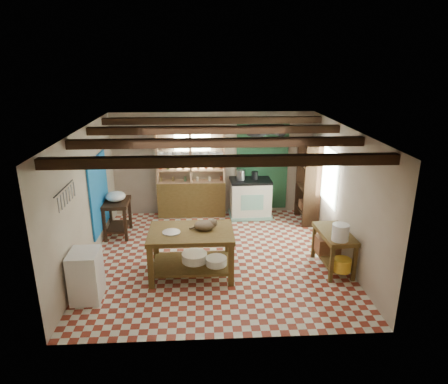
{
  "coord_description": "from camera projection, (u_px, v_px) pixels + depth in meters",
  "views": [
    {
      "loc": [
        -0.27,
        -7.26,
        3.83
      ],
      "look_at": [
        0.16,
        0.3,
        1.29
      ],
      "focal_mm": 32.0,
      "sensor_mm": 36.0,
      "label": 1
    }
  ],
  "objects": [
    {
      "name": "ceiling_beams",
      "position": [
        216.0,
        136.0,
        7.32
      ],
      "size": [
        5.0,
        3.8,
        0.15
      ],
      "primitive_type": "cube",
      "color": "#352012",
      "rests_on": "ceiling"
    },
    {
      "name": "prep_table",
      "position": [
        118.0,
        218.0,
        8.99
      ],
      "size": [
        0.58,
        0.82,
        0.82
      ],
      "primitive_type": "cube",
      "rotation": [
        0.0,
        0.0,
        0.03
      ],
      "color": "#352012",
      "rests_on": "floor"
    },
    {
      "name": "wall_left",
      "position": [
        85.0,
        199.0,
        7.56
      ],
      "size": [
        0.04,
        5.0,
        2.6
      ],
      "primitive_type": "cube",
      "color": "#BAAA95",
      "rests_on": "floor"
    },
    {
      "name": "enamel_bowl",
      "position": [
        116.0,
        196.0,
        8.83
      ],
      "size": [
        0.45,
        0.45,
        0.22
      ],
      "primitive_type": "ellipsoid",
      "rotation": [
        0.0,
        0.0,
        0.03
      ],
      "color": "white",
      "rests_on": "prep_table"
    },
    {
      "name": "wall_front",
      "position": [
        224.0,
        258.0,
        5.33
      ],
      "size": [
        5.0,
        0.04,
        2.6
      ],
      "primitive_type": "cube",
      "color": "#BAAA95",
      "rests_on": "floor"
    },
    {
      "name": "wall_back",
      "position": [
        213.0,
        164.0,
        10.06
      ],
      "size": [
        5.0,
        0.04,
        2.6
      ],
      "primitive_type": "cube",
      "color": "#BAAA95",
      "rests_on": "floor"
    },
    {
      "name": "stove",
      "position": [
        250.0,
        198.0,
        10.03
      ],
      "size": [
        1.02,
        0.71,
        0.98
      ],
      "primitive_type": "cube",
      "rotation": [
        0.0,
        0.0,
        0.03
      ],
      "color": "white",
      "rests_on": "floor"
    },
    {
      "name": "basin_small",
      "position": [
        216.0,
        261.0,
        7.31
      ],
      "size": [
        0.39,
        0.39,
        0.14
      ],
      "primitive_type": "cylinder",
      "rotation": [
        0.0,
        0.0,
        0.0
      ],
      "color": "white",
      "rests_on": "work_table"
    },
    {
      "name": "wall_right",
      "position": [
        344.0,
        194.0,
        7.83
      ],
      "size": [
        0.04,
        5.0,
        2.6
      ],
      "primitive_type": "cube",
      "color": "#BAAA95",
      "rests_on": "floor"
    },
    {
      "name": "ceiling",
      "position": [
        216.0,
        129.0,
        7.28
      ],
      "size": [
        5.0,
        5.0,
        0.02
      ],
      "primitive_type": "cube",
      "color": "#4D4C52",
      "rests_on": "wall_back"
    },
    {
      "name": "white_bucket",
      "position": [
        340.0,
        232.0,
        7.05
      ],
      "size": [
        0.32,
        0.32,
        0.3
      ],
      "primitive_type": "cylinder",
      "rotation": [
        0.0,
        0.0,
        0.06
      ],
      "color": "white",
      "rests_on": "right_counter"
    },
    {
      "name": "shelving_unit",
      "position": [
        191.0,
        174.0,
        9.91
      ],
      "size": [
        1.7,
        0.34,
        2.2
      ],
      "primitive_type": "cube",
      "color": "tan",
      "rests_on": "floor"
    },
    {
      "name": "blue_wall_patch",
      "position": [
        99.0,
        194.0,
        8.47
      ],
      "size": [
        0.04,
        1.4,
        1.6
      ],
      "primitive_type": "cube",
      "color": "blue",
      "rests_on": "wall_left"
    },
    {
      "name": "floor",
      "position": [
        217.0,
        257.0,
        8.11
      ],
      "size": [
        5.0,
        5.0,
        0.02
      ],
      "primitive_type": "cube",
      "color": "maroon",
      "rests_on": "ground"
    },
    {
      "name": "white_cabinet",
      "position": [
        86.0,
        275.0,
        6.58
      ],
      "size": [
        0.49,
        0.58,
        0.85
      ],
      "primitive_type": "cube",
      "rotation": [
        0.0,
        0.0,
        0.02
      ],
      "color": "white",
      "rests_on": "floor"
    },
    {
      "name": "tall_rack",
      "position": [
        308.0,
        182.0,
        9.61
      ],
      "size": [
        0.4,
        0.86,
        2.0
      ],
      "primitive_type": "cube",
      "color": "#352012",
      "rests_on": "floor"
    },
    {
      "name": "pot_rack",
      "position": [
        266.0,
        132.0,
        9.42
      ],
      "size": [
        0.86,
        0.12,
        0.36
      ],
      "primitive_type": "cube",
      "color": "black",
      "rests_on": "ceiling"
    },
    {
      "name": "basin_large",
      "position": [
        194.0,
        257.0,
        7.43
      ],
      "size": [
        0.47,
        0.47,
        0.16
      ],
      "primitive_type": "cylinder",
      "rotation": [
        0.0,
        0.0,
        0.0
      ],
      "color": "white",
      "rests_on": "work_table"
    },
    {
      "name": "steel_tray",
      "position": [
        171.0,
        232.0,
        7.13
      ],
      "size": [
        0.32,
        0.32,
        0.02
      ],
      "primitive_type": "cylinder",
      "rotation": [
        0.0,
        0.0,
        0.0
      ],
      "color": "#A2A1A9",
      "rests_on": "work_table"
    },
    {
      "name": "wicker_basket",
      "position": [
        327.0,
        244.0,
        7.84
      ],
      "size": [
        0.47,
        0.38,
        0.31
      ],
      "primitive_type": "cube",
      "rotation": [
        0.0,
        0.0,
        0.06
      ],
      "color": "brown",
      "rests_on": "right_counter"
    },
    {
      "name": "window_right",
      "position": [
        328.0,
        175.0,
        8.74
      ],
      "size": [
        0.02,
        1.3,
        1.2
      ],
      "primitive_type": "cube",
      "color": "white",
      "rests_on": "wall_right"
    },
    {
      "name": "window_back",
      "position": [
        193.0,
        149.0,
        9.88
      ],
      "size": [
        0.9,
        0.02,
        0.8
      ],
      "primitive_type": "cube",
      "color": "white",
      "rests_on": "wall_back"
    },
    {
      "name": "utensil_rail",
      "position": [
        65.0,
        196.0,
        6.27
      ],
      "size": [
        0.06,
        0.9,
        0.28
      ],
      "primitive_type": "cube",
      "color": "black",
      "rests_on": "wall_left"
    },
    {
      "name": "cat",
      "position": [
        205.0,
        225.0,
        7.23
      ],
      "size": [
        0.43,
        0.36,
        0.17
      ],
      "primitive_type": "ellipsoid",
      "rotation": [
        0.0,
        0.0,
        0.18
      ],
      "color": "#81684B",
      "rests_on": "work_table"
    },
    {
      "name": "right_counter",
      "position": [
        333.0,
        250.0,
        7.55
      ],
      "size": [
        0.59,
        1.09,
        0.76
      ],
      "primitive_type": "cube",
      "rotation": [
        0.0,
        0.0,
        0.06
      ],
      "color": "brown",
      "rests_on": "floor"
    },
    {
      "name": "green_wall_patch",
      "position": [
        262.0,
        165.0,
        10.11
      ],
      "size": [
        1.3,
        0.04,
        2.3
      ],
      "primitive_type": "cube",
      "color": "#1C462A",
      "rests_on": "wall_back"
    },
    {
      "name": "kettle_right",
      "position": [
        255.0,
        175.0,
        9.85
      ],
      "size": [
        0.16,
        0.16,
        0.2
      ],
      "primitive_type": "cylinder",
      "rotation": [
        0.0,
        0.0,
        0.03
      ],
      "color": "black",
      "rests_on": "stove"
    },
    {
      "name": "work_table",
      "position": [
        192.0,
        253.0,
        7.34
      ],
      "size": [
        1.54,
        1.03,
        0.87
      ],
      "primitive_type": "cube",
      "rotation": [
        0.0,
        0.0,
        0.0
      ],
      "color": "brown",
      "rests_on": "floor"
    },
    {
      "name": "yellow_tub",
      "position": [
        342.0,
        265.0,
        7.15
      ],
      "size": [
        0.33,
        0.33,
        0.23
      ],
      "primitive_type": "cylinder",
      "rotation": [
        0.0,
        0.0,
        0.06
      ],
      "color": "gold",
      "rests_on": "right_counter"
    },
    {
      "name": "kettle_left",
      "position": [
        241.0,
        175.0,
        9.82
      ],
      "size": [
        0.22,
        0.22,
        0.24
      ],
      "primitive_type": "cylinder",
      "rotation": [
        0.0,
        0.0,
        0.03
      ],
      "color": "#A2A1A9",
      "rests_on": "stove"
    }
  ]
}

